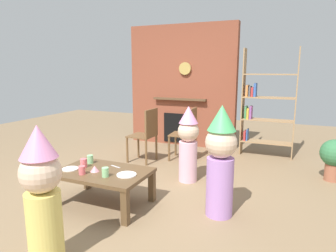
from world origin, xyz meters
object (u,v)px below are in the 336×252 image
object	(u,v)px
paper_cup_center	(105,172)
paper_cup_far_left	(90,159)
birthday_cake_slice	(95,169)
child_in_pink	(221,159)
paper_plate_front	(127,175)
child_with_cone_hat	(42,193)
dining_chair_middle	(188,131)
potted_plant_tall	(334,156)
paper_cup_near_left	(84,163)
paper_plate_rear	(70,169)
child_by_the_chairs	(188,142)
coffee_table	(103,176)
bookshelf	(264,106)
dining_chair_left	(147,132)
paper_cup_near_right	(82,170)

from	to	relation	value
paper_cup_center	paper_cup_far_left	xyz separation A→B (m)	(-0.44, 0.31, 0.00)
birthday_cake_slice	child_in_pink	size ratio (longest dim) A/B	0.08
paper_plate_front	child_in_pink	distance (m)	1.03
birthday_cake_slice	child_with_cone_hat	distance (m)	1.07
dining_chair_middle	potted_plant_tall	distance (m)	2.20
paper_plate_front	child_with_cone_hat	distance (m)	1.08
paper_cup_near_left	child_in_pink	size ratio (longest dim) A/B	0.09
paper_plate_rear	child_in_pink	size ratio (longest dim) A/B	0.16
child_with_cone_hat	child_by_the_chairs	world-z (taller)	child_with_cone_hat
child_by_the_chairs	potted_plant_tall	distance (m)	2.04
paper_cup_near_left	dining_chair_middle	distance (m)	2.07
coffee_table	dining_chair_middle	world-z (taller)	dining_chair_middle
child_in_pink	potted_plant_tall	size ratio (longest dim) A/B	2.02
paper_cup_center	child_by_the_chairs	size ratio (longest dim) A/B	0.10
birthday_cake_slice	bookshelf	bearing A→B (deg)	61.89
child_in_pink	bookshelf	bearing A→B (deg)	-106.05
paper_cup_center	paper_plate_front	world-z (taller)	paper_cup_center
birthday_cake_slice	child_with_cone_hat	bearing A→B (deg)	-74.56
paper_plate_front	dining_chair_middle	xyz separation A→B (m)	(-0.01, 2.01, 0.10)
paper_cup_center	birthday_cake_slice	size ratio (longest dim) A/B	1.02
paper_cup_near_left	child_by_the_chairs	size ratio (longest dim) A/B	0.10
paper_cup_center	child_with_cone_hat	distance (m)	0.94
paper_plate_front	dining_chair_left	bearing A→B (deg)	110.07
dining_chair_middle	paper_cup_near_right	bearing A→B (deg)	74.40
paper_cup_near_left	child_with_cone_hat	world-z (taller)	child_with_cone_hat
paper_cup_near_left	dining_chair_middle	size ratio (longest dim) A/B	0.12
child_with_cone_hat	coffee_table	bearing A→B (deg)	0.00
bookshelf	paper_plate_front	xyz separation A→B (m)	(-1.13, -2.81, -0.49)
paper_plate_rear	dining_chair_left	bearing A→B (deg)	86.77
coffee_table	dining_chair_middle	distance (m)	2.03
paper_plate_front	paper_plate_rear	bearing A→B (deg)	-172.57
paper_plate_rear	dining_chair_left	size ratio (longest dim) A/B	0.21
child_by_the_chairs	dining_chair_left	size ratio (longest dim) A/B	1.17
dining_chair_middle	coffee_table	bearing A→B (deg)	77.33
bookshelf	paper_cup_near_right	bearing A→B (deg)	-118.15
child_in_pink	potted_plant_tall	bearing A→B (deg)	-139.37
paper_cup_near_left	child_by_the_chairs	distance (m)	1.41
coffee_table	paper_plate_rear	size ratio (longest dim) A/B	5.55
paper_cup_far_left	child_with_cone_hat	bearing A→B (deg)	-67.49
coffee_table	paper_cup_far_left	bearing A→B (deg)	151.03
bookshelf	dining_chair_middle	bearing A→B (deg)	-144.91
coffee_table	paper_cup_far_left	xyz separation A→B (m)	(-0.30, 0.17, 0.11)
potted_plant_tall	birthday_cake_slice	bearing A→B (deg)	-142.97
bookshelf	child_in_pink	bearing A→B (deg)	-93.82
birthday_cake_slice	paper_plate_front	bearing A→B (deg)	5.63
paper_plate_rear	child_by_the_chairs	xyz separation A→B (m)	(1.02, 1.18, 0.15)
coffee_table	child_in_pink	bearing A→B (deg)	12.23
paper_cup_far_left	birthday_cake_slice	xyz separation A→B (m)	(0.23, -0.22, -0.02)
birthday_cake_slice	child_in_pink	xyz separation A→B (m)	(1.35, 0.33, 0.19)
child_in_pink	birthday_cake_slice	bearing A→B (deg)	1.47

